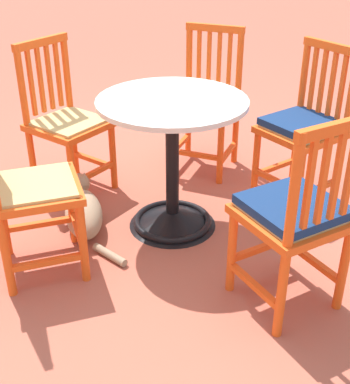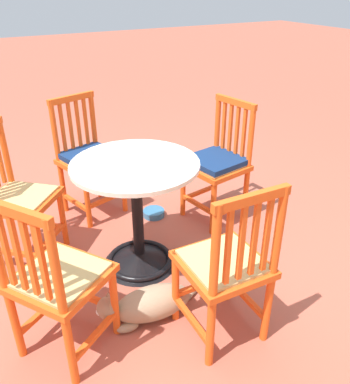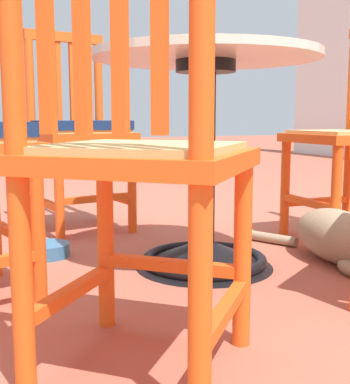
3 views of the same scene
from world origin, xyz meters
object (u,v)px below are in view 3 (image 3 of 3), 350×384
at_px(orange_chair_at_corner, 350,138).
at_px(tabby_cat, 342,238).
at_px(orange_chair_tucked_in, 79,133).
at_px(pet_water_bowl, 47,250).
at_px(cafe_table, 205,186).
at_px(orange_chair_facing_out, 136,160).

bearing_deg(orange_chair_at_corner, tabby_cat, -42.67).
bearing_deg(tabby_cat, orange_chair_tucked_in, -142.38).
xyz_separation_m(orange_chair_at_corner, pet_water_bowl, (-0.20, -1.23, -0.41)).
bearing_deg(orange_chair_tucked_in, tabby_cat, 37.62).
bearing_deg(pet_water_bowl, tabby_cat, 61.83).
distance_m(orange_chair_tucked_in, pet_water_bowl, 0.64).
distance_m(cafe_table, orange_chair_tucked_in, 0.83).
xyz_separation_m(cafe_table, pet_water_bowl, (-0.34, -0.49, -0.26)).
relative_size(orange_chair_at_corner, orange_chair_tucked_in, 1.00).
distance_m(orange_chair_tucked_in, orange_chair_facing_out, 1.42).
distance_m(orange_chair_facing_out, pet_water_bowl, 1.06).
height_order(orange_chair_at_corner, pet_water_bowl, orange_chair_at_corner).
xyz_separation_m(orange_chair_at_corner, tabby_cat, (0.31, -0.28, -0.34)).
height_order(tabby_cat, pet_water_bowl, tabby_cat).
bearing_deg(orange_chair_at_corner, pet_water_bowl, -99.27).
distance_m(orange_chair_tucked_in, tabby_cat, 1.24).
height_order(cafe_table, tabby_cat, cafe_table).
xyz_separation_m(orange_chair_tucked_in, orange_chair_facing_out, (1.40, -0.19, -0.01)).
bearing_deg(tabby_cat, orange_chair_at_corner, 137.33).
xyz_separation_m(cafe_table, orange_chair_facing_out, (0.63, -0.45, 0.15)).
relative_size(orange_chair_tucked_in, tabby_cat, 1.23).
xyz_separation_m(cafe_table, tabby_cat, (0.17, 0.46, -0.19)).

